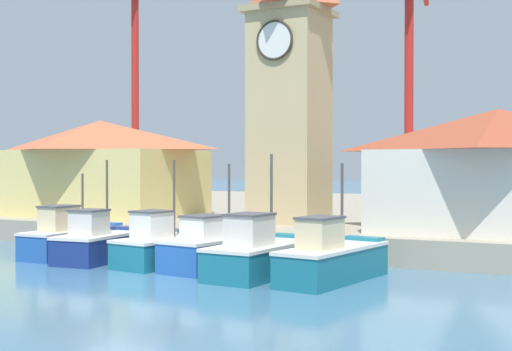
{
  "coord_description": "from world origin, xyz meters",
  "views": [
    {
      "loc": [
        15.16,
        -19.26,
        3.99
      ],
      "look_at": [
        0.21,
        9.62,
        3.5
      ],
      "focal_mm": 50.0,
      "sensor_mm": 36.0,
      "label": 1
    }
  ],
  "objects_px": {
    "fishing_boat_center": "(261,255)",
    "warehouse_left": "(100,167)",
    "fishing_boat_mid_left": "(218,249)",
    "fishing_boat_left_outer": "(99,243)",
    "fishing_boat_left_inner": "(164,247)",
    "port_crane_far": "(410,98)",
    "port_crane_near": "(136,98)",
    "fishing_boat_mid_right": "(332,259)",
    "clock_tower": "(290,77)",
    "warehouse_right": "(498,169)",
    "fishing_boat_far_left": "(72,239)"
  },
  "relations": [
    {
      "from": "warehouse_left",
      "to": "warehouse_right",
      "type": "height_order",
      "value": "warehouse_left"
    },
    {
      "from": "port_crane_near",
      "to": "fishing_boat_mid_left",
      "type": "bearing_deg",
      "value": -46.64
    },
    {
      "from": "fishing_boat_left_outer",
      "to": "port_crane_near",
      "type": "bearing_deg",
      "value": 123.38
    },
    {
      "from": "port_crane_near",
      "to": "port_crane_far",
      "type": "relative_size",
      "value": 1.01
    },
    {
      "from": "fishing_boat_left_outer",
      "to": "warehouse_left",
      "type": "relative_size",
      "value": 0.4
    },
    {
      "from": "fishing_boat_far_left",
      "to": "fishing_boat_left_inner",
      "type": "distance_m",
      "value": 5.24
    },
    {
      "from": "fishing_boat_mid_left",
      "to": "port_crane_far",
      "type": "height_order",
      "value": "port_crane_far"
    },
    {
      "from": "fishing_boat_left_inner",
      "to": "port_crane_far",
      "type": "bearing_deg",
      "value": 78.81
    },
    {
      "from": "fishing_boat_mid_left",
      "to": "fishing_boat_center",
      "type": "height_order",
      "value": "fishing_boat_center"
    },
    {
      "from": "fishing_boat_far_left",
      "to": "port_crane_far",
      "type": "xyz_separation_m",
      "value": [
        9.36,
        20.44,
        7.41
      ]
    },
    {
      "from": "fishing_boat_left_outer",
      "to": "port_crane_far",
      "type": "height_order",
      "value": "port_crane_far"
    },
    {
      "from": "warehouse_right",
      "to": "fishing_boat_far_left",
      "type": "bearing_deg",
      "value": -155.33
    },
    {
      "from": "fishing_boat_far_left",
      "to": "warehouse_right",
      "type": "relative_size",
      "value": 0.5
    },
    {
      "from": "fishing_boat_mid_right",
      "to": "clock_tower",
      "type": "bearing_deg",
      "value": 122.16
    },
    {
      "from": "warehouse_right",
      "to": "fishing_boat_center",
      "type": "bearing_deg",
      "value": -127.74
    },
    {
      "from": "clock_tower",
      "to": "warehouse_right",
      "type": "relative_size",
      "value": 1.5
    },
    {
      "from": "fishing_boat_left_outer",
      "to": "warehouse_left",
      "type": "distance_m",
      "value": 11.93
    },
    {
      "from": "fishing_boat_mid_left",
      "to": "fishing_boat_center",
      "type": "xyz_separation_m",
      "value": [
        2.33,
        -0.92,
        0.02
      ]
    },
    {
      "from": "clock_tower",
      "to": "port_crane_far",
      "type": "bearing_deg",
      "value": 77.39
    },
    {
      "from": "fishing_boat_mid_left",
      "to": "fishing_boat_mid_right",
      "type": "distance_m",
      "value": 5.1
    },
    {
      "from": "fishing_boat_left_inner",
      "to": "warehouse_right",
      "type": "xyz_separation_m",
      "value": [
        11.42,
        8.17,
        3.05
      ]
    },
    {
      "from": "fishing_boat_far_left",
      "to": "warehouse_left",
      "type": "distance_m",
      "value": 10.12
    },
    {
      "from": "fishing_boat_left_outer",
      "to": "port_crane_near",
      "type": "height_order",
      "value": "port_crane_near"
    },
    {
      "from": "port_crane_far",
      "to": "port_crane_near",
      "type": "bearing_deg",
      "value": -178.5
    },
    {
      "from": "fishing_boat_left_outer",
      "to": "fishing_boat_left_inner",
      "type": "distance_m",
      "value": 3.08
    },
    {
      "from": "warehouse_left",
      "to": "port_crane_far",
      "type": "relative_size",
      "value": 0.56
    },
    {
      "from": "fishing_boat_mid_left",
      "to": "fishing_boat_mid_right",
      "type": "xyz_separation_m",
      "value": [
        5.02,
        -0.89,
        0.02
      ]
    },
    {
      "from": "fishing_boat_far_left",
      "to": "fishing_boat_left_inner",
      "type": "relative_size",
      "value": 1.1
    },
    {
      "from": "port_crane_far",
      "to": "fishing_boat_left_inner",
      "type": "bearing_deg",
      "value": -101.19
    },
    {
      "from": "fishing_boat_left_inner",
      "to": "port_crane_near",
      "type": "bearing_deg",
      "value": 129.24
    },
    {
      "from": "fishing_boat_left_outer",
      "to": "fishing_boat_mid_right",
      "type": "relative_size",
      "value": 0.82
    },
    {
      "from": "fishing_boat_mid_left",
      "to": "port_crane_far",
      "type": "bearing_deg",
      "value": 84.89
    },
    {
      "from": "warehouse_right",
      "to": "port_crane_near",
      "type": "relative_size",
      "value": 0.51
    },
    {
      "from": "port_crane_far",
      "to": "fishing_boat_left_outer",
      "type": "bearing_deg",
      "value": -108.81
    },
    {
      "from": "fishing_boat_left_outer",
      "to": "fishing_boat_mid_right",
      "type": "bearing_deg",
      "value": -1.85
    },
    {
      "from": "warehouse_left",
      "to": "warehouse_right",
      "type": "distance_m",
      "value": 21.83
    },
    {
      "from": "fishing_boat_left_outer",
      "to": "fishing_boat_left_inner",
      "type": "bearing_deg",
      "value": 4.32
    },
    {
      "from": "fishing_boat_mid_left",
      "to": "fishing_boat_center",
      "type": "distance_m",
      "value": 2.5
    },
    {
      "from": "fishing_boat_left_outer",
      "to": "port_crane_near",
      "type": "distance_m",
      "value": 26.08
    },
    {
      "from": "fishing_boat_left_inner",
      "to": "fishing_boat_mid_left",
      "type": "height_order",
      "value": "fishing_boat_left_inner"
    },
    {
      "from": "fishing_boat_center",
      "to": "warehouse_left",
      "type": "relative_size",
      "value": 0.48
    },
    {
      "from": "fishing_boat_left_outer",
      "to": "fishing_boat_left_inner",
      "type": "xyz_separation_m",
      "value": [
        3.07,
        0.23,
        -0.0
      ]
    },
    {
      "from": "fishing_boat_left_inner",
      "to": "fishing_boat_center",
      "type": "distance_m",
      "value": 4.67
    },
    {
      "from": "fishing_boat_far_left",
      "to": "fishing_boat_mid_left",
      "type": "distance_m",
      "value": 7.52
    },
    {
      "from": "fishing_boat_center",
      "to": "fishing_boat_mid_right",
      "type": "bearing_deg",
      "value": 0.7
    },
    {
      "from": "fishing_boat_left_inner",
      "to": "port_crane_far",
      "type": "relative_size",
      "value": 0.23
    },
    {
      "from": "warehouse_right",
      "to": "port_crane_near",
      "type": "xyz_separation_m",
      "value": [
        -28.1,
        12.25,
        5.21
      ]
    },
    {
      "from": "fishing_boat_left_inner",
      "to": "warehouse_right",
      "type": "relative_size",
      "value": 0.45
    },
    {
      "from": "fishing_boat_mid_left",
      "to": "fishing_boat_mid_right",
      "type": "height_order",
      "value": "fishing_boat_mid_right"
    },
    {
      "from": "fishing_boat_mid_right",
      "to": "warehouse_right",
      "type": "xyz_separation_m",
      "value": [
        4.1,
        8.74,
        3.02
      ]
    }
  ]
}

